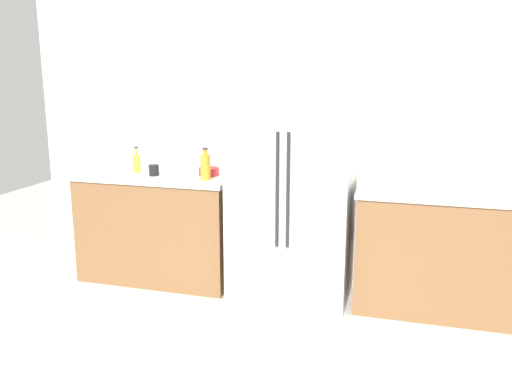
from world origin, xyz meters
TOP-DOWN VIEW (x-y plane):
  - kitchen_back_panel at (0.00, 1.79)m, footprint 4.90×0.10m
  - counter_left at (-1.17, 1.44)m, footprint 1.36×0.60m
  - counter_right at (1.34, 1.44)m, footprint 1.61×0.60m
  - refrigerator at (0.02, 1.40)m, footprint 0.93×0.66m
  - rice_cooker at (0.95, 1.43)m, footprint 0.25×0.25m
  - bottle_a at (-0.68, 1.34)m, footprint 0.08×0.08m
  - bottle_b at (-1.37, 1.49)m, footprint 0.06×0.06m
  - cup_a at (-1.16, 1.38)m, footprint 0.08×0.08m
  - cup_b at (-1.63, 1.31)m, footprint 0.07×0.07m
  - bowl_a at (-0.72, 1.52)m, footprint 0.17×0.17m

SIDE VIEW (x-z plane):
  - counter_right at x=1.34m, z-range 0.00..0.94m
  - counter_left at x=-1.17m, z-range 0.00..0.94m
  - refrigerator at x=0.02m, z-range 0.00..1.89m
  - bowl_a at x=-0.72m, z-range 0.93..1.00m
  - cup_b at x=-1.63m, z-range 0.93..1.01m
  - cup_a at x=-1.16m, z-range 0.93..1.03m
  - bottle_b at x=-1.37m, z-range 0.91..1.13m
  - bottle_a at x=-0.68m, z-range 0.91..1.18m
  - rice_cooker at x=0.95m, z-range 0.93..1.25m
  - kitchen_back_panel at x=0.00m, z-range 0.00..2.79m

